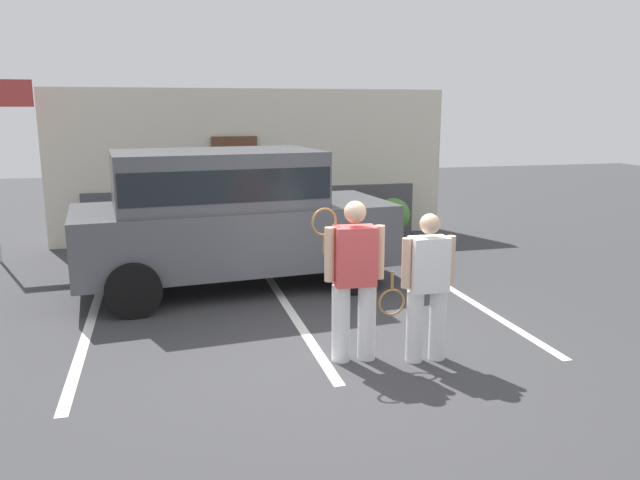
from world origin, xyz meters
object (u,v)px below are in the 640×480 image
at_px(parked_suv, 228,212).
at_px(tennis_player_man, 354,279).
at_px(tennis_player_woman, 427,286).
at_px(potted_plant_by_porch, 393,218).

xyz_separation_m(parked_suv, tennis_player_man, (0.97, -3.13, -0.25)).
bearing_deg(tennis_player_woman, tennis_player_man, -14.50).
height_order(tennis_player_man, potted_plant_by_porch, tennis_player_man).
distance_m(parked_suv, tennis_player_woman, 3.75).
height_order(parked_suv, potted_plant_by_porch, parked_suv).
bearing_deg(parked_suv, tennis_player_man, -78.08).
distance_m(tennis_player_man, tennis_player_woman, 0.77).
xyz_separation_m(tennis_player_woman, potted_plant_by_porch, (1.82, 5.74, -0.33)).
bearing_deg(parked_suv, tennis_player_woman, -68.08).
xyz_separation_m(tennis_player_man, tennis_player_woman, (0.74, -0.20, -0.08)).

